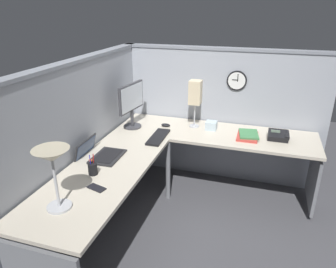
{
  "coord_description": "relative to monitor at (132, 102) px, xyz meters",
  "views": [
    {
      "loc": [
        -2.72,
        -0.75,
        2.03
      ],
      "look_at": [
        -0.12,
        0.07,
        0.9
      ],
      "focal_mm": 33.78,
      "sensor_mm": 36.0,
      "label": 1
    }
  ],
  "objects": [
    {
      "name": "ground_plane",
      "position": [
        -0.34,
        -0.64,
        -1.02
      ],
      "size": [
        6.8,
        6.8,
        0.0
      ],
      "primitive_type": "plane",
      "color": "#47474C"
    },
    {
      "name": "desk",
      "position": [
        -0.49,
        -0.69,
        -0.39
      ],
      "size": [
        2.35,
        2.15,
        0.73
      ],
      "color": "beige",
      "rests_on": "ground"
    },
    {
      "name": "desk_lamp_dome",
      "position": [
        -1.55,
        -0.13,
        0.07
      ],
      "size": [
        0.24,
        0.24,
        0.44
      ],
      "color": "#B7BABF",
      "rests_on": "desk"
    },
    {
      "name": "cubicle_wall_back",
      "position": [
        -0.71,
        0.23,
        -0.23
      ],
      "size": [
        2.57,
        0.12,
        1.58
      ],
      "color": "#999EA8",
      "rests_on": "ground"
    },
    {
      "name": "book_stack",
      "position": [
        0.09,
        -1.27,
        -0.27
      ],
      "size": [
        0.3,
        0.23,
        0.04
      ],
      "color": "#BF3F38",
      "rests_on": "desk"
    },
    {
      "name": "office_phone",
      "position": [
        0.14,
        -1.57,
        -0.26
      ],
      "size": [
        0.19,
        0.21,
        0.11
      ],
      "color": "black",
      "rests_on": "desk"
    },
    {
      "name": "computer_mouse",
      "position": [
        0.13,
        -0.35,
        -0.28
      ],
      "size": [
        0.06,
        0.1,
        0.03
      ],
      "primitive_type": "ellipsoid",
      "color": "black",
      "rests_on": "desk"
    },
    {
      "name": "cubicle_wall_right",
      "position": [
        0.53,
        -0.9,
        -0.23
      ],
      "size": [
        0.12,
        2.37,
        1.58
      ],
      "color": "#999EA8",
      "rests_on": "ground"
    },
    {
      "name": "wall_clock",
      "position": [
        0.48,
        -1.07,
        0.21
      ],
      "size": [
        0.04,
        0.22,
        0.22
      ],
      "color": "black"
    },
    {
      "name": "keyboard",
      "position": [
        -0.21,
        -0.38,
        -0.28
      ],
      "size": [
        0.43,
        0.15,
        0.02
      ],
      "primitive_type": "cube",
      "rotation": [
        0.0,
        0.0,
        0.02
      ],
      "color": "black",
      "rests_on": "desk"
    },
    {
      "name": "cell_phone",
      "position": [
        -1.26,
        -0.25,
        -0.29
      ],
      "size": [
        0.1,
        0.16,
        0.01
      ],
      "primitive_type": "cube",
      "rotation": [
        0.0,
        0.0,
        -0.27
      ],
      "color": "black",
      "rests_on": "desk"
    },
    {
      "name": "desk_lamp_paper",
      "position": [
        0.23,
        -0.66,
        0.09
      ],
      "size": [
        0.13,
        0.13,
        0.53
      ],
      "color": "#B7BABF",
      "rests_on": "desk"
    },
    {
      "name": "monitor",
      "position": [
        0.0,
        0.0,
        0.0
      ],
      "size": [
        0.46,
        0.2,
        0.5
      ],
      "color": "#38383D",
      "rests_on": "desk"
    },
    {
      "name": "pen_cup",
      "position": [
        -1.08,
        -0.12,
        -0.24
      ],
      "size": [
        0.08,
        0.08,
        0.18
      ],
      "color": "black",
      "rests_on": "desk"
    },
    {
      "name": "tissue_box",
      "position": [
        0.2,
        -0.86,
        -0.25
      ],
      "size": [
        0.12,
        0.12,
        0.09
      ],
      "primitive_type": "cube",
      "color": "silver",
      "rests_on": "desk"
    },
    {
      "name": "laptop",
      "position": [
        -0.77,
        0.01,
        -0.27
      ],
      "size": [
        0.35,
        0.39,
        0.22
      ],
      "color": "#232326",
      "rests_on": "desk"
    }
  ]
}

